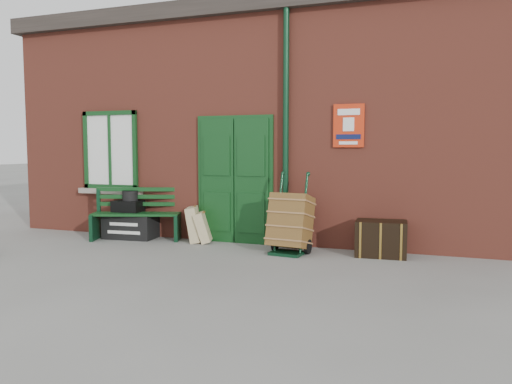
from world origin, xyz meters
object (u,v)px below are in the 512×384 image
at_px(bench, 137,213).
at_px(houdini_trunk, 131,226).
at_px(dark_trunk, 381,238).
at_px(porter_trolley, 290,223).

relative_size(bench, houdini_trunk, 1.78).
bearing_deg(houdini_trunk, dark_trunk, -5.05).
bearing_deg(bench, houdini_trunk, 147.76).
bearing_deg(porter_trolley, houdini_trunk, -178.53).
distance_m(bench, houdini_trunk, 0.32).
xyz_separation_m(porter_trolley, dark_trunk, (1.40, 0.25, -0.21)).
bearing_deg(porter_trolley, bench, -178.02).
bearing_deg(bench, porter_trolley, -23.01).
relative_size(bench, porter_trolley, 1.31).
distance_m(bench, dark_trunk, 4.41).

